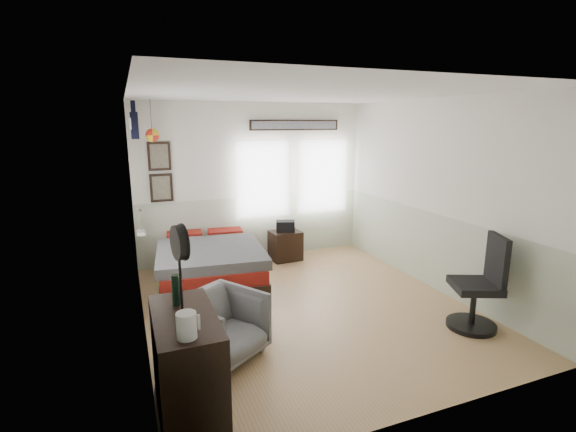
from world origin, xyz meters
name	(u,v)px	position (x,y,z in m)	size (l,w,h in m)	color
ground_plane	(306,307)	(0.00, 0.00, -0.01)	(4.00, 4.50, 0.01)	tan
room_shell	(296,184)	(-0.08, 0.19, 1.61)	(4.02, 4.52, 2.71)	silver
wall_decor	(190,140)	(-1.10, 1.96, 2.10)	(3.55, 1.32, 1.44)	black
bed	(210,266)	(-1.02, 1.18, 0.31)	(1.60, 2.13, 0.64)	black
dresser	(187,367)	(-1.74, -1.54, 0.45)	(0.48, 1.00, 0.90)	black
armchair	(223,326)	(-1.27, -0.75, 0.34)	(0.72, 0.75, 0.68)	#5A5A5F
nightstand	(285,245)	(0.45, 1.92, 0.26)	(0.51, 0.41, 0.51)	black
task_chair	(480,291)	(1.65, -1.25, 0.46)	(0.65, 0.65, 1.13)	black
kettle	(187,325)	(-1.77, -1.91, 0.99)	(0.17, 0.14, 0.19)	silver
bottle	(176,290)	(-1.77, -1.33, 1.03)	(0.07, 0.07, 0.26)	black
stand_fan	(180,244)	(-1.73, -1.46, 1.45)	(0.12, 0.29, 0.71)	black
black_bag	(285,226)	(0.45, 1.92, 0.61)	(0.32, 0.20, 0.19)	black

